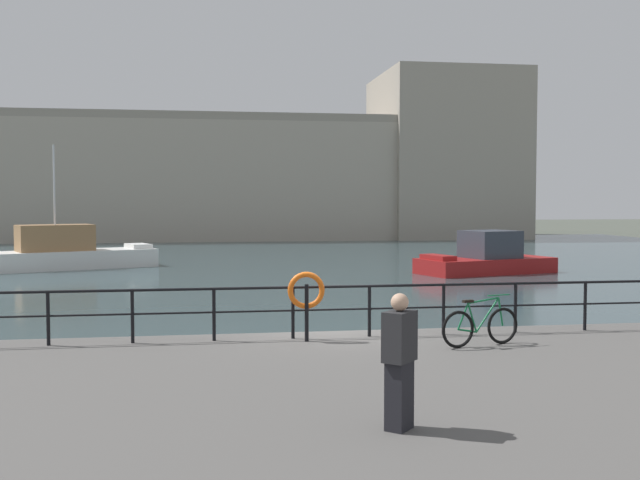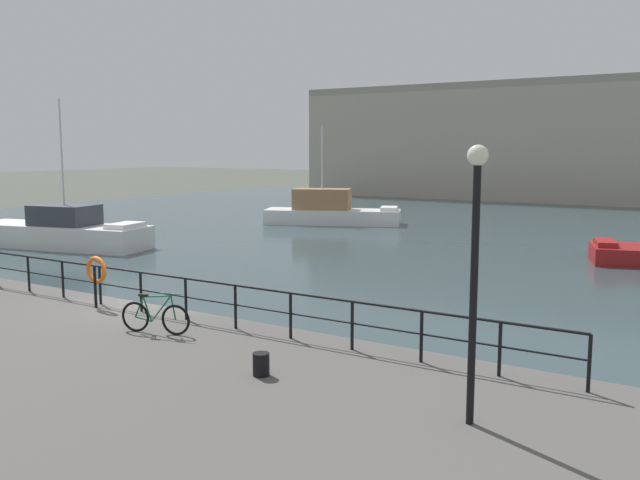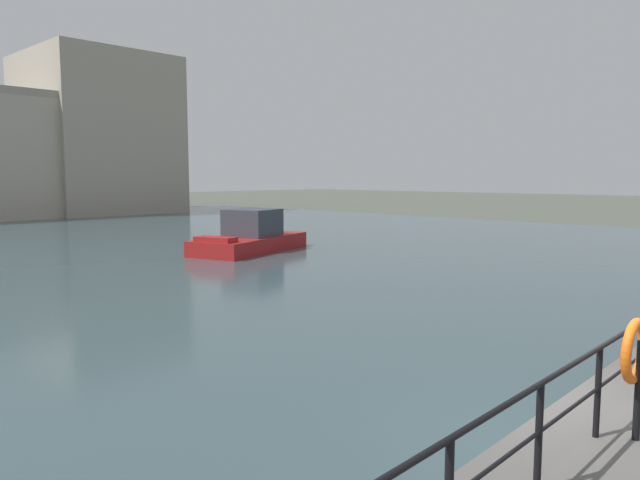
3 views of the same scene
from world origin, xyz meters
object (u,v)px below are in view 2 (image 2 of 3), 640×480
moored_small_launch (330,211)px  parked_bicycle (155,317)px  moored_harbor_tender (61,232)px  mooring_bollard (261,364)px  quay_lamp_post (475,247)px  life_ring_stand (96,272)px

moored_small_launch → parked_bicycle: 30.89m
moored_harbor_tender → mooring_bollard: 25.77m
parked_bicycle → quay_lamp_post: (8.00, -1.09, 2.40)m
moored_small_launch → life_ring_stand: (9.31, -27.17, 0.96)m
quay_lamp_post → parked_bicycle: bearing=172.2°
parked_bicycle → life_ring_stand: size_ratio=1.23×
moored_harbor_tender → mooring_bollard: moored_harbor_tender is taller
mooring_bollard → life_ring_stand: bearing=163.7°
moored_harbor_tender → mooring_bollard: (22.54, -12.47, 0.27)m
life_ring_stand → quay_lamp_post: quay_lamp_post is taller
moored_small_launch → mooring_bollard: 33.56m
moored_small_launch → quay_lamp_post: 35.92m
moored_harbor_tender → mooring_bollard: size_ratio=23.31×
life_ring_stand → quay_lamp_post: bearing=-10.7°
mooring_bollard → quay_lamp_post: size_ratio=0.10×
moored_small_launch → mooring_bollard: moored_small_launch is taller
life_ring_stand → quay_lamp_post: 11.61m
parked_bicycle → quay_lamp_post: 8.42m
moored_harbor_tender → quay_lamp_post: bearing=-37.0°
moored_harbor_tender → parked_bicycle: (18.68, -11.44, 0.44)m
moored_harbor_tender → quay_lamp_post: size_ratio=2.37×
moored_small_launch → mooring_bollard: bearing=-83.9°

